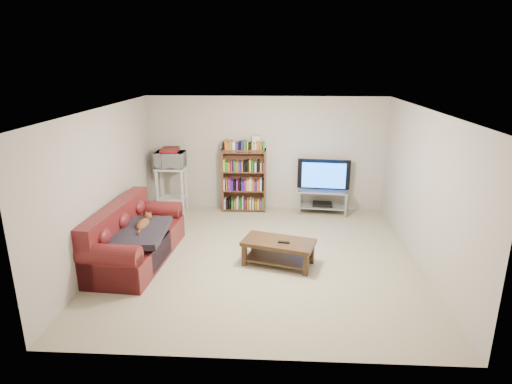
# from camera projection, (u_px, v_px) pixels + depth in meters

# --- Properties ---
(floor) EXTENTS (5.00, 5.00, 0.00)m
(floor) POSITION_uv_depth(u_px,v_px,m) (261.00, 257.00, 7.01)
(floor) COLOR #BCB18C
(floor) RESTS_ON ground
(ceiling) EXTENTS (5.00, 5.00, 0.00)m
(ceiling) POSITION_uv_depth(u_px,v_px,m) (261.00, 110.00, 6.30)
(ceiling) COLOR white
(ceiling) RESTS_ON ground
(wall_back) EXTENTS (5.00, 0.00, 5.00)m
(wall_back) POSITION_uv_depth(u_px,v_px,m) (266.00, 154.00, 9.04)
(wall_back) COLOR beige
(wall_back) RESTS_ON ground
(wall_front) EXTENTS (5.00, 0.00, 5.00)m
(wall_front) POSITION_uv_depth(u_px,v_px,m) (250.00, 258.00, 4.27)
(wall_front) COLOR beige
(wall_front) RESTS_ON ground
(wall_left) EXTENTS (0.00, 5.00, 5.00)m
(wall_left) POSITION_uv_depth(u_px,v_px,m) (104.00, 185.00, 6.79)
(wall_left) COLOR beige
(wall_left) RESTS_ON ground
(wall_right) EXTENTS (0.00, 5.00, 5.00)m
(wall_right) POSITION_uv_depth(u_px,v_px,m) (424.00, 190.00, 6.53)
(wall_right) COLOR beige
(wall_right) RESTS_ON ground
(sofa) EXTENTS (1.08, 2.20, 0.91)m
(sofa) POSITION_uv_depth(u_px,v_px,m) (132.00, 241.00, 6.85)
(sofa) COLOR maroon
(sofa) RESTS_ON floor
(blanket) EXTENTS (0.84, 1.08, 0.19)m
(blanket) POSITION_uv_depth(u_px,v_px,m) (139.00, 233.00, 6.63)
(blanket) COLOR #26212A
(blanket) RESTS_ON sofa
(cat) EXTENTS (0.27, 0.60, 0.17)m
(cat) POSITION_uv_depth(u_px,v_px,m) (143.00, 224.00, 6.80)
(cat) COLOR brown
(cat) RESTS_ON sofa
(coffee_table) EXTENTS (1.21, 0.84, 0.40)m
(coffee_table) POSITION_uv_depth(u_px,v_px,m) (278.00, 248.00, 6.70)
(coffee_table) COLOR #3B2514
(coffee_table) RESTS_ON floor
(remote) EXTENTS (0.19, 0.07, 0.02)m
(remote) POSITION_uv_depth(u_px,v_px,m) (284.00, 242.00, 6.58)
(remote) COLOR black
(remote) RESTS_ON coffee_table
(tv_stand) EXTENTS (1.05, 0.55, 0.51)m
(tv_stand) POSITION_uv_depth(u_px,v_px,m) (323.00, 197.00, 8.97)
(tv_stand) COLOR #999EA3
(tv_stand) RESTS_ON floor
(television) EXTENTS (1.10, 0.25, 0.63)m
(television) POSITION_uv_depth(u_px,v_px,m) (324.00, 175.00, 8.83)
(television) COLOR black
(television) RESTS_ON tv_stand
(dvd_player) EXTENTS (0.43, 0.32, 0.06)m
(dvd_player) POSITION_uv_depth(u_px,v_px,m) (322.00, 204.00, 9.01)
(dvd_player) COLOR black
(dvd_player) RESTS_ON tv_stand
(bookshelf) EXTENTS (0.93, 0.30, 1.34)m
(bookshelf) POSITION_uv_depth(u_px,v_px,m) (244.00, 179.00, 9.02)
(bookshelf) COLOR #542E1D
(bookshelf) RESTS_ON floor
(shelf_clutter) EXTENTS (0.68, 0.21, 0.28)m
(shelf_clutter) POSITION_uv_depth(u_px,v_px,m) (248.00, 144.00, 8.81)
(shelf_clutter) COLOR silver
(shelf_clutter) RESTS_ON bookshelf
(microwave_stand) EXTENTS (0.61, 0.44, 0.97)m
(microwave_stand) POSITION_uv_depth(u_px,v_px,m) (172.00, 184.00, 8.97)
(microwave_stand) COLOR silver
(microwave_stand) RESTS_ON floor
(microwave) EXTENTS (0.60, 0.41, 0.33)m
(microwave) POSITION_uv_depth(u_px,v_px,m) (170.00, 160.00, 8.82)
(microwave) COLOR silver
(microwave) RESTS_ON microwave_stand
(game_boxes) EXTENTS (0.35, 0.31, 0.05)m
(game_boxes) POSITION_uv_depth(u_px,v_px,m) (170.00, 151.00, 8.76)
(game_boxes) COLOR maroon
(game_boxes) RESTS_ON microwave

